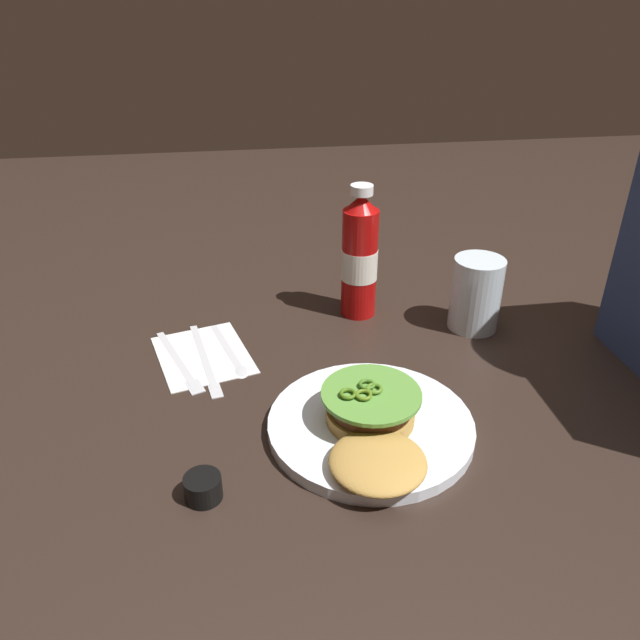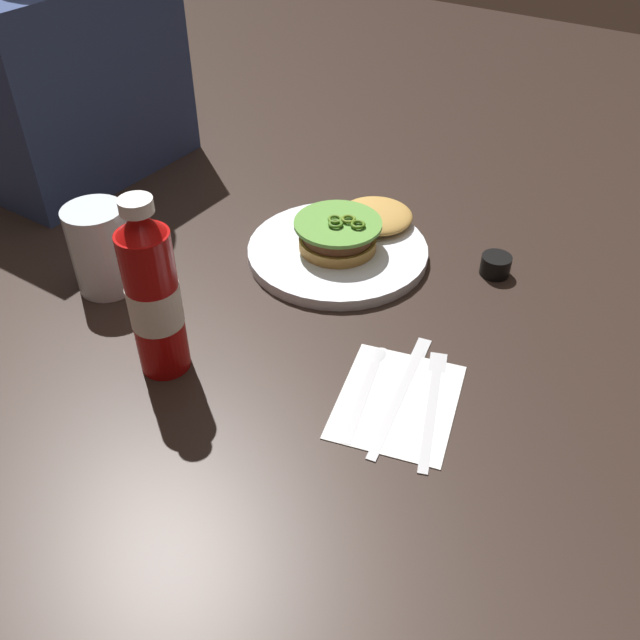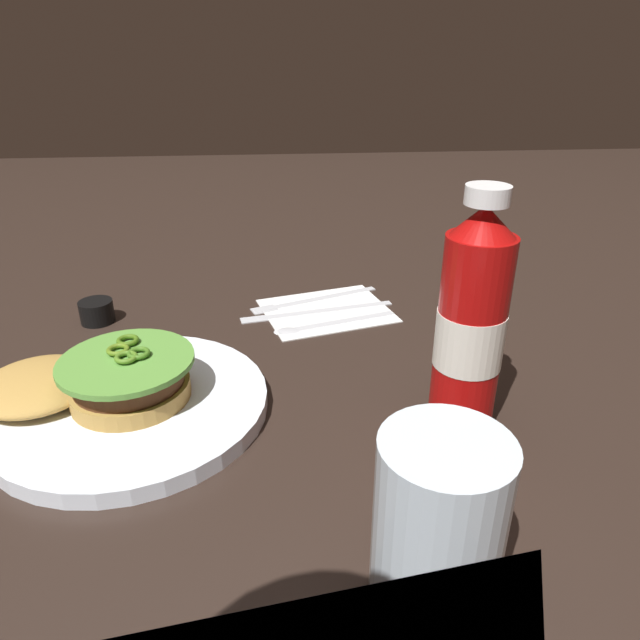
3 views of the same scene
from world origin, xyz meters
name	(u,v)px [view 2 (image 2 of 3)]	position (x,y,z in m)	size (l,w,h in m)	color
ground_plane	(331,285)	(0.00, 0.00, 0.00)	(3.00, 3.00, 0.00)	black
dinner_plate	(338,251)	(0.07, 0.03, 0.01)	(0.28, 0.28, 0.02)	white
burger_sandwich	(352,227)	(0.11, 0.03, 0.04)	(0.22, 0.14, 0.05)	#B28740
ketchup_bottle	(153,296)	(-0.26, 0.08, 0.11)	(0.06, 0.06, 0.24)	#AB0C0B
water_glass	(101,249)	(-0.18, 0.27, 0.06)	(0.09, 0.09, 0.13)	silver
condiment_cup	(496,265)	(0.16, -0.19, 0.02)	(0.05, 0.05, 0.03)	black
napkin	(397,401)	(-0.16, -0.20, 0.00)	(0.17, 0.14, 0.00)	silver
fork_utensil	(433,396)	(-0.13, -0.23, 0.00)	(0.19, 0.09, 0.00)	silver
butter_knife	(404,384)	(-0.13, -0.19, 0.00)	(0.22, 0.06, 0.00)	silver
spoon_utensil	(370,376)	(-0.14, -0.15, 0.00)	(0.17, 0.06, 0.00)	silver
diner_person	(69,53)	(0.06, 0.57, 0.22)	(0.38, 0.20, 0.52)	navy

